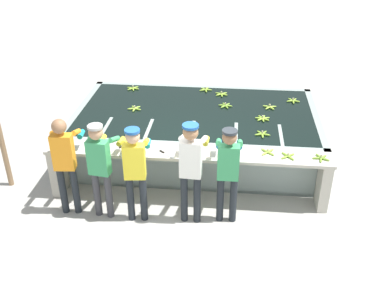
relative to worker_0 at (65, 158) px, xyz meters
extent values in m
plane|color=#A3A099|center=(1.82, 0.29, -0.99)|extent=(80.00, 80.00, 0.00)
cube|color=gray|center=(1.82, 2.07, -0.96)|extent=(4.59, 2.66, 0.06)
cube|color=gray|center=(1.82, 0.80, -0.54)|extent=(4.59, 0.12, 0.89)
cube|color=gray|center=(1.82, 3.34, -0.54)|extent=(4.59, 0.12, 0.89)
cube|color=gray|center=(-0.42, 2.07, -0.54)|extent=(0.12, 2.66, 0.89)
cube|color=gray|center=(4.05, 2.07, -0.54)|extent=(0.12, 2.66, 0.89)
cube|color=black|center=(1.82, 2.07, -0.52)|extent=(4.35, 2.42, 0.83)
cube|color=gray|center=(0.29, 1.26, -0.54)|extent=(0.06, 0.80, 0.89)
cube|color=gray|center=(1.05, 1.26, -0.54)|extent=(0.06, 0.80, 0.89)
cube|color=gray|center=(1.82, 1.26, -0.54)|extent=(0.06, 0.80, 0.89)
cube|color=gray|center=(2.58, 1.26, -0.54)|extent=(0.06, 0.80, 0.89)
cube|color=gray|center=(3.35, 1.26, -0.54)|extent=(0.06, 0.80, 0.89)
cube|color=#B7B2A3|center=(1.82, 0.52, -0.12)|extent=(4.59, 0.45, 0.05)
cube|color=#B7B2A3|center=(-0.38, 0.52, -0.57)|extent=(0.16, 0.41, 0.84)
cube|color=#B7B2A3|center=(4.01, 0.52, -0.57)|extent=(0.16, 0.41, 0.84)
cylinder|color=#1E2328|center=(-0.10, -0.04, -0.58)|extent=(0.11, 0.11, 0.82)
cylinder|color=#1E2328|center=(0.10, -0.03, -0.58)|extent=(0.11, 0.11, 0.82)
cube|color=orange|center=(0.00, -0.03, 0.12)|extent=(0.33, 0.20, 0.58)
sphere|color=#896042|center=(0.00, -0.03, 0.55)|extent=(0.22, 0.22, 0.22)
cylinder|color=orange|center=(-0.18, 0.20, 0.32)|extent=(0.10, 0.31, 0.18)
cylinder|color=teal|center=(-0.20, 0.45, 0.16)|extent=(0.10, 0.21, 0.08)
cylinder|color=orange|center=(0.14, 0.23, 0.32)|extent=(0.10, 0.31, 0.18)
cylinder|color=teal|center=(0.12, 0.48, 0.16)|extent=(0.10, 0.21, 0.08)
cylinder|color=#38383D|center=(0.45, -0.05, -0.60)|extent=(0.11, 0.11, 0.79)
cylinder|color=#38383D|center=(0.65, -0.08, -0.60)|extent=(0.11, 0.11, 0.79)
cube|color=#38995B|center=(0.55, -0.07, 0.08)|extent=(0.34, 0.21, 0.56)
sphere|color=tan|center=(0.55, -0.07, 0.49)|extent=(0.21, 0.21, 0.21)
cylinder|color=#9E9E99|center=(0.55, -0.07, 0.59)|extent=(0.22, 0.22, 0.04)
cylinder|color=#38995B|center=(0.43, 0.20, 0.27)|extent=(0.12, 0.32, 0.18)
cylinder|color=gold|center=(0.46, 0.45, 0.11)|extent=(0.11, 0.21, 0.08)
cylinder|color=#38995B|center=(0.75, 0.16, 0.27)|extent=(0.12, 0.32, 0.18)
cylinder|color=gold|center=(0.78, 0.40, 0.11)|extent=(0.11, 0.21, 0.08)
cylinder|color=#1E2328|center=(1.00, -0.13, -0.60)|extent=(0.11, 0.11, 0.78)
cylinder|color=#1E2328|center=(1.20, -0.11, -0.60)|extent=(0.11, 0.11, 0.78)
cube|color=yellow|center=(1.10, -0.12, 0.07)|extent=(0.34, 0.20, 0.55)
sphere|color=tan|center=(1.10, -0.12, 0.48)|extent=(0.21, 0.21, 0.21)
cylinder|color=#1E5199|center=(1.10, -0.12, 0.58)|extent=(0.22, 0.22, 0.04)
cylinder|color=yellow|center=(0.92, 0.12, 0.26)|extent=(0.11, 0.32, 0.18)
cylinder|color=#1EA3AD|center=(0.89, 0.37, 0.09)|extent=(0.10, 0.21, 0.08)
cylinder|color=yellow|center=(1.24, 0.15, 0.26)|extent=(0.11, 0.32, 0.18)
cylinder|color=#1EA3AD|center=(1.21, 0.40, 0.09)|extent=(0.10, 0.21, 0.08)
cylinder|color=#1E2328|center=(1.83, -0.06, -0.58)|extent=(0.11, 0.11, 0.83)
cylinder|color=#1E2328|center=(2.03, -0.08, -0.58)|extent=(0.11, 0.11, 0.83)
cube|color=white|center=(1.93, -0.07, 0.13)|extent=(0.33, 0.19, 0.59)
sphere|color=#9E704C|center=(1.93, -0.07, 0.57)|extent=(0.22, 0.22, 0.22)
cylinder|color=#1E5199|center=(1.93, -0.07, 0.67)|extent=(0.24, 0.24, 0.04)
cylinder|color=white|center=(1.78, 0.19, 0.34)|extent=(0.10, 0.31, 0.18)
cylinder|color=gold|center=(1.80, 0.44, 0.17)|extent=(0.10, 0.21, 0.08)
cylinder|color=white|center=(2.10, 0.17, 0.34)|extent=(0.10, 0.31, 0.18)
cylinder|color=gold|center=(2.12, 0.42, 0.17)|extent=(0.10, 0.21, 0.08)
cylinder|color=#1E2328|center=(2.38, -0.01, -0.60)|extent=(0.11, 0.11, 0.78)
cylinder|color=#1E2328|center=(2.58, 0.00, -0.60)|extent=(0.11, 0.11, 0.78)
cube|color=#38995B|center=(2.48, 0.00, 0.07)|extent=(0.32, 0.17, 0.55)
sphere|color=#896042|center=(2.48, 0.00, 0.48)|extent=(0.21, 0.21, 0.21)
cylinder|color=#282D33|center=(2.48, 0.00, 0.58)|extent=(0.22, 0.22, 0.04)
cylinder|color=#38995B|center=(2.32, 0.24, 0.26)|extent=(0.08, 0.31, 0.18)
cylinder|color=teal|center=(2.32, 0.49, 0.10)|extent=(0.09, 0.20, 0.08)
cylinder|color=#38995B|center=(2.64, 0.25, 0.26)|extent=(0.08, 0.31, 0.18)
cylinder|color=teal|center=(2.64, 0.50, 0.10)|extent=(0.09, 0.20, 0.08)
ellipsoid|color=#8CB738|center=(1.97, 3.13, -0.08)|extent=(0.17, 0.05, 0.04)
ellipsoid|color=#8CB738|center=(1.94, 3.19, -0.08)|extent=(0.10, 0.17, 0.04)
ellipsoid|color=#8CB738|center=(1.88, 3.18, -0.08)|extent=(0.15, 0.14, 0.04)
ellipsoid|color=#8CB738|center=(1.87, 3.11, -0.08)|extent=(0.17, 0.12, 0.04)
ellipsoid|color=#8CB738|center=(1.93, 3.09, -0.08)|extent=(0.07, 0.17, 0.04)
cylinder|color=tan|center=(1.92, 3.14, -0.05)|extent=(0.03, 0.03, 0.04)
ellipsoid|color=#93BC3D|center=(0.67, 2.10, -0.08)|extent=(0.13, 0.16, 0.04)
ellipsoid|color=#93BC3D|center=(0.61, 2.10, -0.08)|extent=(0.12, 0.16, 0.04)
ellipsoid|color=#93BC3D|center=(0.59, 2.04, -0.08)|extent=(0.17, 0.08, 0.04)
ellipsoid|color=#93BC3D|center=(0.64, 2.00, -0.08)|extent=(0.04, 0.17, 0.04)
ellipsoid|color=#93BC3D|center=(0.69, 2.03, -0.08)|extent=(0.17, 0.09, 0.04)
cylinder|color=tan|center=(0.64, 2.05, -0.05)|extent=(0.03, 0.03, 0.04)
ellipsoid|color=#8CB738|center=(3.66, 2.77, -0.08)|extent=(0.13, 0.16, 0.04)
ellipsoid|color=#8CB738|center=(3.64, 2.71, -0.08)|extent=(0.17, 0.09, 0.04)
ellipsoid|color=#8CB738|center=(3.69, 2.67, -0.08)|extent=(0.04, 0.17, 0.04)
ellipsoid|color=#8CB738|center=(3.74, 2.71, -0.08)|extent=(0.17, 0.08, 0.04)
ellipsoid|color=#8CB738|center=(3.72, 2.77, -0.08)|extent=(0.13, 0.16, 0.04)
cylinder|color=tan|center=(3.69, 2.73, -0.05)|extent=(0.03, 0.03, 0.04)
ellipsoid|color=#8CB738|center=(0.35, 3.02, -0.08)|extent=(0.14, 0.15, 0.04)
ellipsoid|color=#8CB738|center=(0.40, 3.01, -0.08)|extent=(0.08, 0.17, 0.04)
ellipsoid|color=#8CB738|center=(0.44, 3.05, -0.08)|extent=(0.17, 0.07, 0.04)
ellipsoid|color=#8CB738|center=(0.42, 3.10, -0.08)|extent=(0.14, 0.15, 0.04)
ellipsoid|color=#8CB738|center=(0.37, 3.12, -0.08)|extent=(0.08, 0.17, 0.04)
ellipsoid|color=#8CB738|center=(0.33, 3.08, -0.08)|extent=(0.17, 0.07, 0.04)
cylinder|color=tan|center=(0.39, 3.06, -0.05)|extent=(0.03, 0.03, 0.04)
ellipsoid|color=#8CB738|center=(3.00, 1.86, -0.08)|extent=(0.17, 0.05, 0.04)
ellipsoid|color=#8CB738|center=(3.02, 1.81, -0.08)|extent=(0.15, 0.15, 0.04)
ellipsoid|color=#8CB738|center=(3.06, 1.79, -0.08)|extent=(0.06, 0.17, 0.04)
ellipsoid|color=#8CB738|center=(3.10, 1.82, -0.08)|extent=(0.16, 0.12, 0.04)
ellipsoid|color=#8CB738|center=(3.11, 1.87, -0.08)|extent=(0.17, 0.09, 0.04)
ellipsoid|color=#8CB738|center=(3.08, 1.90, -0.08)|extent=(0.09, 0.17, 0.04)
ellipsoid|color=#8CB738|center=(3.03, 1.90, -0.08)|extent=(0.12, 0.16, 0.04)
cylinder|color=tan|center=(3.06, 1.85, -0.05)|extent=(0.03, 0.03, 0.04)
ellipsoid|color=#75A333|center=(2.31, 2.37, -0.08)|extent=(0.17, 0.05, 0.04)
ellipsoid|color=#75A333|center=(2.33, 2.32, -0.08)|extent=(0.13, 0.16, 0.04)
ellipsoid|color=#75A333|center=(2.38, 2.31, -0.08)|extent=(0.10, 0.17, 0.04)
ellipsoid|color=#75A333|center=(2.42, 2.35, -0.08)|extent=(0.17, 0.05, 0.04)
ellipsoid|color=#75A333|center=(2.39, 2.40, -0.08)|extent=(0.13, 0.16, 0.04)
ellipsoid|color=#75A333|center=(2.34, 2.41, -0.08)|extent=(0.10, 0.17, 0.04)
cylinder|color=tan|center=(2.36, 2.36, -0.05)|extent=(0.03, 0.03, 0.04)
ellipsoid|color=#7FAD33|center=(2.98, 1.21, -0.08)|extent=(0.17, 0.09, 0.04)
ellipsoid|color=#7FAD33|center=(3.03, 1.18, -0.08)|extent=(0.04, 0.17, 0.04)
ellipsoid|color=#7FAD33|center=(3.08, 1.22, -0.08)|extent=(0.17, 0.08, 0.04)
ellipsoid|color=#7FAD33|center=(3.06, 1.28, -0.08)|extent=(0.12, 0.16, 0.04)
ellipsoid|color=#7FAD33|center=(2.99, 1.28, -0.08)|extent=(0.13, 0.16, 0.04)
cylinder|color=tan|center=(3.03, 1.23, -0.05)|extent=(0.03, 0.03, 0.04)
ellipsoid|color=#8CB738|center=(2.27, 2.87, -0.08)|extent=(0.06, 0.17, 0.04)
ellipsoid|color=#8CB738|center=(2.31, 2.91, -0.08)|extent=(0.17, 0.10, 0.04)
ellipsoid|color=#8CB738|center=(2.31, 2.96, -0.08)|extent=(0.16, 0.13, 0.04)
ellipsoid|color=#8CB738|center=(2.26, 2.98, -0.08)|extent=(0.06, 0.17, 0.04)
ellipsoid|color=#8CB738|center=(2.21, 2.95, -0.08)|extent=(0.17, 0.10, 0.04)
ellipsoid|color=#8CB738|center=(2.22, 2.90, -0.08)|extent=(0.16, 0.13, 0.04)
cylinder|color=tan|center=(2.26, 2.93, -0.05)|extent=(0.03, 0.03, 0.04)
ellipsoid|color=#9EC642|center=(3.18, 2.33, -0.08)|extent=(0.13, 0.16, 0.04)
ellipsoid|color=#9EC642|center=(3.25, 2.33, -0.08)|extent=(0.13, 0.16, 0.04)
ellipsoid|color=#9EC642|center=(3.27, 2.39, -0.08)|extent=(0.17, 0.08, 0.04)
ellipsoid|color=#9EC642|center=(3.21, 2.43, -0.08)|extent=(0.04, 0.17, 0.04)
ellipsoid|color=#9EC642|center=(3.16, 2.39, -0.08)|extent=(0.17, 0.09, 0.04)
cylinder|color=tan|center=(3.21, 2.38, -0.05)|extent=(0.03, 0.03, 0.04)
ellipsoid|color=#75A333|center=(3.94, 0.55, -0.08)|extent=(0.15, 0.14, 0.04)
ellipsoid|color=#75A333|center=(3.88, 0.56, -0.08)|extent=(0.11, 0.17, 0.04)
ellipsoid|color=#75A333|center=(3.85, 0.50, -0.08)|extent=(0.17, 0.06, 0.04)
ellipsoid|color=#75A333|center=(3.89, 0.45, -0.08)|extent=(0.07, 0.17, 0.04)
ellipsoid|color=#75A333|center=(3.95, 0.48, -0.08)|extent=(0.17, 0.11, 0.04)
cylinder|color=tan|center=(3.90, 0.51, -0.04)|extent=(0.03, 0.03, 0.04)
ellipsoid|color=#93BC3D|center=(3.13, 0.65, -0.08)|extent=(0.14, 0.15, 0.04)
ellipsoid|color=#93BC3D|center=(3.05, 0.65, -0.08)|extent=(0.15, 0.14, 0.04)
ellipsoid|color=#93BC3D|center=(3.05, 0.57, -0.08)|extent=(0.14, 0.15, 0.04)
ellipsoid|color=#93BC3D|center=(3.13, 0.58, -0.08)|extent=(0.15, 0.14, 0.04)
cylinder|color=tan|center=(3.09, 0.61, -0.04)|extent=(0.03, 0.03, 0.04)
ellipsoid|color=#7FAD33|center=(3.36, 0.56, -0.08)|extent=(0.13, 0.16, 0.04)
ellipsoid|color=#7FAD33|center=(3.35, 0.48, -0.08)|extent=(0.16, 0.13, 0.04)
ellipsoid|color=#7FAD33|center=(3.43, 0.47, -0.08)|extent=(0.13, 0.16, 0.04)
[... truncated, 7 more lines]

